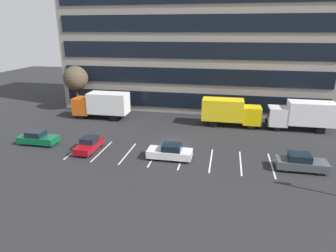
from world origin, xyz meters
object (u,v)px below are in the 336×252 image
(box_truck_orange, at_px, (102,104))
(bare_tree, at_px, (76,78))
(sedan_maroon, at_px, (89,144))
(sedan_white, at_px, (170,152))
(box_truck_yellow_all, at_px, (230,111))
(sedan_forest, at_px, (38,138))
(box_truck_white, at_px, (302,114))
(sedan_charcoal, at_px, (301,163))

(box_truck_orange, bearing_deg, bare_tree, 150.20)
(sedan_maroon, height_order, sedan_white, sedan_white)
(box_truck_yellow_all, relative_size, bare_tree, 1.10)
(sedan_forest, height_order, bare_tree, bare_tree)
(box_truck_orange, height_order, bare_tree, bare_tree)
(box_truck_white, distance_m, sedan_charcoal, 12.04)
(sedan_forest, bearing_deg, box_truck_white, 20.22)
(box_truck_orange, relative_size, bare_tree, 1.15)
(box_truck_yellow_all, xyz_separation_m, sedan_maroon, (-14.24, -11.26, -1.30))
(box_truck_white, height_order, sedan_forest, box_truck_white)
(box_truck_yellow_all, bearing_deg, bare_tree, 172.56)
(box_truck_yellow_all, relative_size, box_truck_white, 0.97)
(box_truck_orange, xyz_separation_m, bare_tree, (-5.28, 3.03, 2.95))
(sedan_charcoal, bearing_deg, sedan_white, 179.91)
(box_truck_orange, bearing_deg, sedan_white, -44.03)
(box_truck_yellow_all, relative_size, sedan_charcoal, 1.74)
(sedan_white, bearing_deg, box_truck_yellow_all, 64.28)
(box_truck_orange, bearing_deg, box_truck_yellow_all, 0.11)
(sedan_forest, bearing_deg, sedan_white, -3.54)
(box_truck_yellow_all, height_order, bare_tree, bare_tree)
(box_truck_orange, height_order, sedan_maroon, box_truck_orange)
(sedan_charcoal, distance_m, sedan_white, 11.87)
(sedan_maroon, bearing_deg, box_truck_yellow_all, 38.34)
(box_truck_yellow_all, distance_m, bare_tree, 23.29)
(box_truck_orange, xyz_separation_m, sedan_white, (12.01, -11.60, -1.34))
(box_truck_yellow_all, distance_m, sedan_white, 12.98)
(sedan_forest, distance_m, sedan_white, 14.96)
(bare_tree, bearing_deg, box_truck_orange, -29.80)
(box_truck_orange, height_order, sedan_charcoal, box_truck_orange)
(box_truck_white, bearing_deg, bare_tree, 174.71)
(box_truck_yellow_all, relative_size, sedan_white, 1.75)
(sedan_charcoal, height_order, sedan_white, sedan_charcoal)
(box_truck_orange, relative_size, sedan_white, 1.84)
(box_truck_yellow_all, distance_m, box_truck_white, 8.72)
(box_truck_orange, height_order, sedan_white, box_truck_orange)
(sedan_forest, xyz_separation_m, sedan_maroon, (6.30, -0.54, -0.04))
(sedan_forest, height_order, sedan_white, sedan_white)
(sedan_white, relative_size, bare_tree, 0.63)
(box_truck_white, xyz_separation_m, sedan_white, (-14.33, -11.70, -1.31))
(box_truck_yellow_all, height_order, box_truck_white, box_truck_white)
(sedan_forest, relative_size, sedan_white, 0.97)
(box_truck_yellow_all, bearing_deg, box_truck_white, 0.40)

